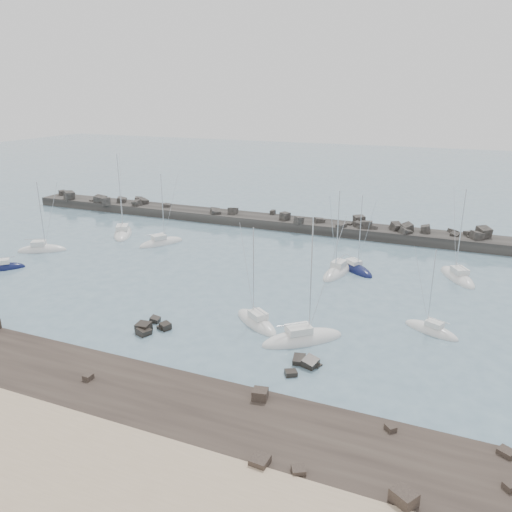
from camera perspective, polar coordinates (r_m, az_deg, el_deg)
The scene contains 16 objects.
ground at distance 62.86m, azimuth -3.29°, elevation -5.62°, with size 400.00×400.00×0.00m, color slate.
sand_strip at distance 40.98m, azimuth -24.83°, elevation -22.18°, with size 140.00×14.00×1.00m, color tan.
rock_shelf at distance 46.45m, azimuth -15.38°, elevation -15.69°, with size 140.00×12.56×1.89m.
rock_cluster_near at distance 57.70m, azimuth -12.01°, elevation -8.04°, with size 3.53×4.49×1.42m.
rock_cluster_far at distance 49.83m, azimuth 5.68°, elevation -12.27°, with size 3.09×3.94×1.71m.
breakwater at distance 98.56m, azimuth 2.51°, elevation 3.55°, with size 115.00×7.96×5.13m.
sailboat_0 at distance 90.70m, azimuth -23.26°, elevation 0.60°, with size 8.04×6.14×12.74m.
sailboat_1 at distance 96.40m, azimuth -14.96°, elevation 2.49°, with size 7.96×10.31×16.04m.
sailboat_2 at distance 84.23m, azimuth -27.09°, elevation -1.26°, with size 6.26×6.03×10.69m.
sailboat_3 at distance 88.79m, azimuth -10.78°, elevation 1.44°, with size 6.44×8.48×13.26m.
sailboat_4 at distance 57.92m, azimuth 0.05°, elevation -7.62°, with size 7.64×6.52×12.37m.
sailboat_5 at distance 74.21m, azimuth 9.27°, elevation -1.86°, with size 3.95×8.70×13.48m.
sailboat_6 at distance 54.49m, azimuth 5.31°, elevation -9.48°, with size 8.90×8.23×14.70m.
sailboat_7 at distance 76.14m, azimuth 11.24°, elevation -1.48°, with size 7.39×7.09×12.37m.
sailboat_8 at distance 59.44m, azimuth 19.38°, elevation -8.05°, with size 6.66×4.51×10.29m.
sailboat_9 at distance 76.91m, azimuth 22.01°, elevation -2.29°, with size 6.57×8.90×13.82m.
Camera 1 is at (25.43, -51.49, 25.56)m, focal length 35.00 mm.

